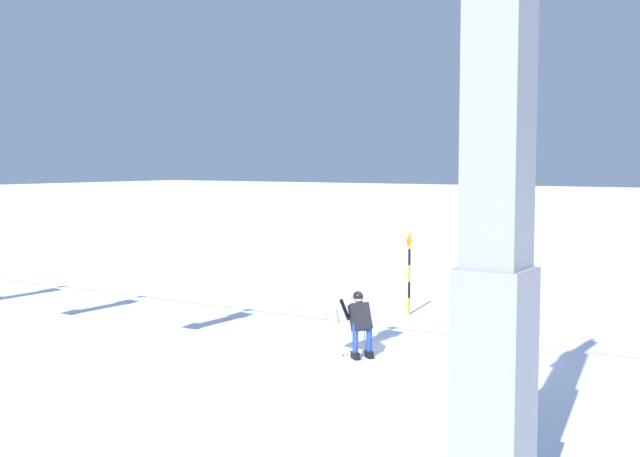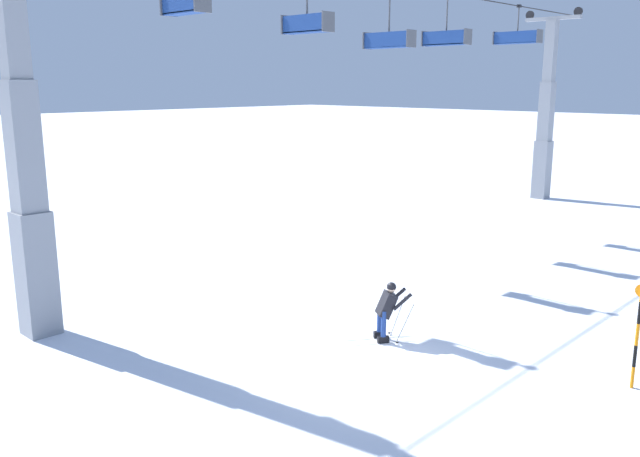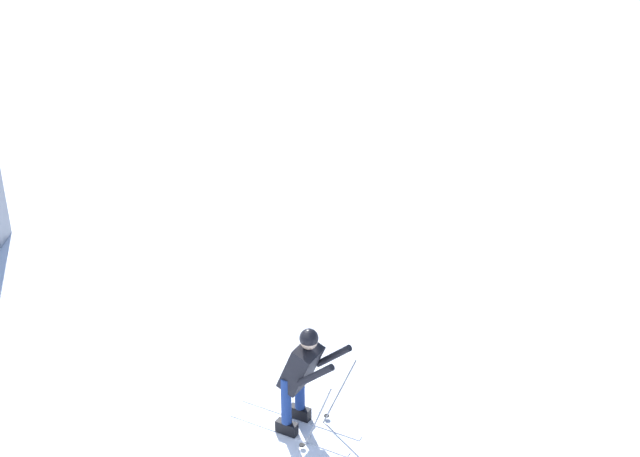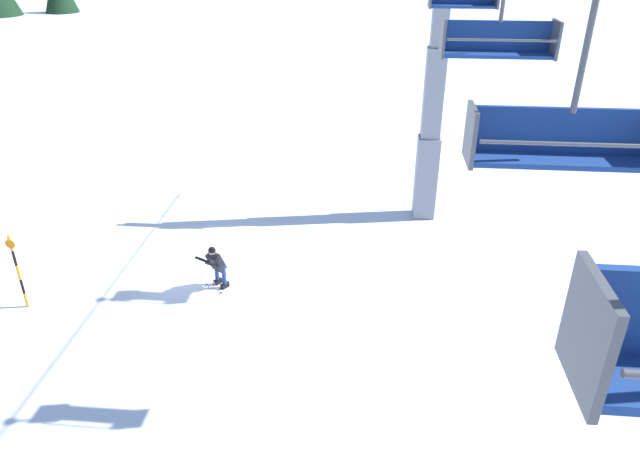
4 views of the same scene
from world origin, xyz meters
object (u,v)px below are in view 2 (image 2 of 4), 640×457
at_px(chairlift_seat_middle, 388,39).
at_px(chairlift_seat_farthest, 516,38).
at_px(chairlift_seat_nearest, 183,3).
at_px(skier_carving_main, 387,308).
at_px(trail_marker_pole, 638,331).
at_px(chairlift_seat_second, 306,23).
at_px(lift_tower_near, 26,170).
at_px(lift_tower_far, 545,122).
at_px(chairlift_seat_fourth, 445,38).

distance_m(chairlift_seat_middle, chairlift_seat_farthest, 10.07).
xyz_separation_m(chairlift_seat_nearest, chairlift_seat_middle, (9.19, 0.00, -0.56)).
xyz_separation_m(skier_carving_main, trail_marker_pole, (1.49, -5.30, 0.42)).
relative_size(chairlift_seat_nearest, chairlift_seat_second, 0.87).
relative_size(skier_carving_main, chairlift_seat_middle, 0.69).
height_order(chairlift_seat_nearest, chairlift_seat_middle, same).
bearing_deg(lift_tower_near, chairlift_seat_farthest, -0.00).
xyz_separation_m(lift_tower_far, chairlift_seat_second, (-18.27, -0.00, 3.96)).
bearing_deg(chairlift_seat_nearest, chairlift_seat_fourth, -0.00).
distance_m(skier_carving_main, lift_tower_far, 23.33).
distance_m(lift_tower_far, chairlift_seat_second, 18.70).
distance_m(skier_carving_main, chairlift_seat_fourth, 15.57).
bearing_deg(chairlift_seat_farthest, chairlift_seat_fourth, 180.00).
relative_size(skier_carving_main, lift_tower_near, 0.17).
relative_size(chairlift_seat_nearest, trail_marker_pole, 0.77).
bearing_deg(trail_marker_pole, lift_tower_far, 29.98).
bearing_deg(skier_carving_main, chairlift_seat_nearest, 98.20).
bearing_deg(chairlift_seat_nearest, chairlift_seat_second, -0.00).
distance_m(lift_tower_near, trail_marker_pole, 14.19).
distance_m(lift_tower_far, trail_marker_pole, 24.01).
distance_m(chairlift_seat_second, chairlift_seat_fourth, 8.26).
distance_m(skier_carving_main, chairlift_seat_middle, 12.66).
xyz_separation_m(chairlift_seat_nearest, trail_marker_pole, (2.44, -11.91, -7.12)).
bearing_deg(trail_marker_pole, skier_carving_main, 105.66).
distance_m(lift_tower_near, chairlift_seat_fourth, 18.22).
distance_m(chairlift_seat_second, chairlift_seat_farthest, 14.44).
xyz_separation_m(chairlift_seat_second, chairlift_seat_fourth, (8.26, 0.00, -0.07)).
distance_m(chairlift_seat_fourth, chairlift_seat_farthest, 6.18).
height_order(lift_tower_far, chairlift_seat_middle, lift_tower_far).
xyz_separation_m(lift_tower_near, chairlift_seat_middle, (13.91, 0.00, 3.67)).
height_order(chairlift_seat_fourth, chairlift_seat_farthest, same).
bearing_deg(chairlift_seat_nearest, skier_carving_main, -81.80).
xyz_separation_m(skier_carving_main, chairlift_seat_nearest, (-0.95, 6.61, 7.54)).
distance_m(lift_tower_near, chairlift_seat_farthest, 24.34).
xyz_separation_m(chairlift_seat_nearest, chairlift_seat_second, (4.81, -0.00, -0.25)).
bearing_deg(chairlift_seat_nearest, lift_tower_near, 180.00).
relative_size(chairlift_seat_nearest, chairlift_seat_farthest, 0.77).
bearing_deg(lift_tower_far, skier_carving_main, -163.37).
xyz_separation_m(skier_carving_main, chairlift_seat_middle, (8.24, 6.61, 6.98)).
bearing_deg(chairlift_seat_second, chairlift_seat_farthest, -0.00).
height_order(chairlift_seat_second, chairlift_seat_middle, same).
height_order(chairlift_seat_nearest, chairlift_seat_fourth, same).
height_order(skier_carving_main, trail_marker_pole, trail_marker_pole).
height_order(skier_carving_main, chairlift_seat_fourth, chairlift_seat_fourth).
height_order(chairlift_seat_second, trail_marker_pole, chairlift_seat_second).
height_order(skier_carving_main, chairlift_seat_second, chairlift_seat_second).
bearing_deg(chairlift_seat_middle, lift_tower_far, 0.00).
distance_m(skier_carving_main, chairlift_seat_nearest, 10.07).
distance_m(chairlift_seat_middle, chairlift_seat_fourth, 3.89).
distance_m(chairlift_seat_farthest, trail_marker_pole, 21.79).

